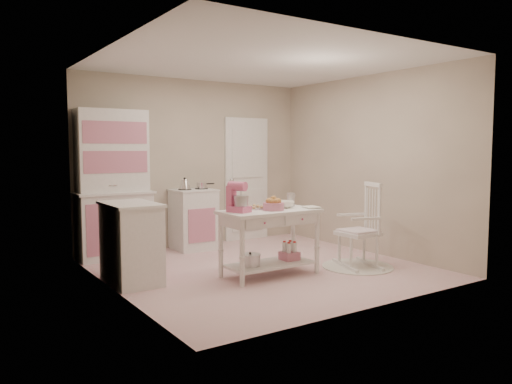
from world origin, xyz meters
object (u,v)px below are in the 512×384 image
at_px(stove, 194,219).
at_px(bread_basket, 274,206).
at_px(base_cabinet, 131,243).
at_px(work_table, 270,243).
at_px(stand_mixer, 239,198).
at_px(hutch, 114,184).
at_px(rocking_chair, 358,225).

xyz_separation_m(stove, bread_basket, (0.06, -2.01, 0.39)).
distance_m(base_cabinet, work_table, 1.62).
height_order(stove, stand_mixer, stand_mixer).
distance_m(stove, bread_basket, 2.04).
height_order(hutch, rocking_chair, hutch).
height_order(work_table, bread_basket, bread_basket).
bearing_deg(bread_basket, stove, 91.83).
bearing_deg(bread_basket, rocking_chair, -10.73).
distance_m(hutch, bread_basket, 2.42).
xyz_separation_m(stove, stand_mixer, (-0.38, -1.94, 0.51)).
bearing_deg(rocking_chair, stove, 137.10).
xyz_separation_m(base_cabinet, work_table, (1.50, -0.61, -0.06)).
height_order(stove, rocking_chair, rocking_chair).
bearing_deg(work_table, hutch, 121.79).
relative_size(base_cabinet, stand_mixer, 2.71).
relative_size(hutch, rocking_chair, 1.89).
bearing_deg(base_cabinet, stove, 42.77).
bearing_deg(hutch, stand_mixer, -67.48).
bearing_deg(base_cabinet, rocking_chair, -18.12).
bearing_deg(work_table, base_cabinet, 157.86).
relative_size(stove, base_cabinet, 1.00).
height_order(hutch, stand_mixer, hutch).
distance_m(rocking_chair, stand_mixer, 1.70).
xyz_separation_m(hutch, bread_basket, (1.26, -2.06, -0.19)).
height_order(hutch, work_table, hutch).
bearing_deg(rocking_chair, work_table, -174.95).
bearing_deg(base_cabinet, bread_basket, -23.49).
bearing_deg(stand_mixer, work_table, -25.12).
relative_size(stove, work_table, 0.77).
distance_m(hutch, stove, 1.33).
relative_size(hutch, work_table, 1.73).
xyz_separation_m(work_table, bread_basket, (0.02, -0.05, 0.45)).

